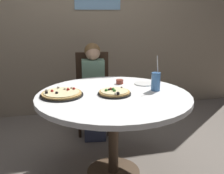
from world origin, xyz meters
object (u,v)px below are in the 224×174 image
(chair_wooden, at_px, (93,87))
(pizza_veggie, at_px, (114,93))
(sauce_bowl, at_px, (120,82))
(diner_child, at_px, (94,95))
(pizza_cheese, at_px, (62,94))
(soda_cup, at_px, (156,81))
(plate_small, at_px, (144,84))
(dining_table, at_px, (113,104))

(chair_wooden, height_order, pizza_veggie, chair_wooden)
(pizza_veggie, height_order, sauce_bowl, pizza_veggie)
(chair_wooden, xyz_separation_m, diner_child, (-0.02, -0.18, -0.05))
(pizza_veggie, xyz_separation_m, pizza_cheese, (-0.43, 0.07, -0.00))
(diner_child, bearing_deg, chair_wooden, 82.82)
(diner_child, bearing_deg, sauce_bowl, -73.63)
(soda_cup, relative_size, plate_small, 1.71)
(sauce_bowl, xyz_separation_m, plate_small, (0.22, -0.07, -0.02))
(chair_wooden, distance_m, pizza_veggie, 1.07)
(pizza_cheese, bearing_deg, diner_child, 62.29)
(dining_table, xyz_separation_m, diner_child, (-0.01, 0.85, -0.18))
(pizza_cheese, height_order, sauce_bowl, pizza_cheese)
(chair_wooden, xyz_separation_m, soda_cup, (0.37, -1.02, 0.30))
(dining_table, xyz_separation_m, pizza_cheese, (-0.42, 0.07, 0.11))
(diner_child, xyz_separation_m, soda_cup, (0.40, -0.83, 0.35))
(pizza_veggie, bearing_deg, soda_cup, 4.00)
(soda_cup, bearing_deg, pizza_cheese, 176.71)
(dining_table, bearing_deg, soda_cup, 2.93)
(sauce_bowl, relative_size, plate_small, 0.39)
(dining_table, height_order, pizza_cheese, pizza_cheese)
(chair_wooden, relative_size, sauce_bowl, 13.57)
(chair_wooden, relative_size, diner_child, 0.88)
(chair_wooden, bearing_deg, soda_cup, -69.74)
(diner_child, xyz_separation_m, sauce_bowl, (0.16, -0.53, 0.29))
(diner_child, distance_m, pizza_veggie, 0.91)
(chair_wooden, bearing_deg, dining_table, -90.69)
(diner_child, xyz_separation_m, plate_small, (0.38, -0.61, 0.27))
(pizza_cheese, relative_size, sauce_bowl, 5.08)
(chair_wooden, distance_m, soda_cup, 1.12)
(diner_child, relative_size, plate_small, 6.01)
(soda_cup, distance_m, sauce_bowl, 0.39)
(pizza_cheese, bearing_deg, plate_small, 12.91)
(diner_child, relative_size, pizza_cheese, 3.04)
(pizza_cheese, distance_m, sauce_bowl, 0.63)
(soda_cup, xyz_separation_m, plate_small, (-0.02, 0.23, -0.08))
(chair_wooden, relative_size, soda_cup, 3.09)
(pizza_veggie, bearing_deg, diner_child, 91.05)
(dining_table, relative_size, pizza_veggie, 4.63)
(pizza_cheese, bearing_deg, chair_wooden, 65.74)
(soda_cup, height_order, sauce_bowl, soda_cup)
(chair_wooden, relative_size, pizza_cheese, 2.67)
(diner_child, height_order, pizza_cheese, diner_child)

